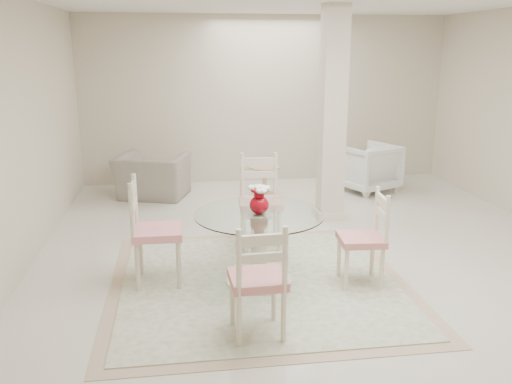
{
  "coord_description": "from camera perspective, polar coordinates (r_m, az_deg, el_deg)",
  "views": [
    {
      "loc": [
        -1.44,
        -5.37,
        2.17
      ],
      "look_at": [
        -0.73,
        -0.45,
        0.85
      ],
      "focal_mm": 38.0,
      "sensor_mm": 36.0,
      "label": 1
    }
  ],
  "objects": [
    {
      "name": "ground",
      "position": [
        5.97,
        6.39,
        -6.54
      ],
      "size": [
        7.0,
        7.0,
        0.0
      ],
      "primitive_type": "plane",
      "color": "silver",
      "rests_on": "ground"
    },
    {
      "name": "room_shell",
      "position": [
        5.57,
        6.94,
        11.53
      ],
      "size": [
        6.02,
        7.02,
        2.71
      ],
      "color": "beige",
      "rests_on": "ground"
    },
    {
      "name": "column",
      "position": [
        7.0,
        8.05,
        8.01
      ],
      "size": [
        0.3,
        0.3,
        2.7
      ],
      "primitive_type": "cube",
      "color": "beige",
      "rests_on": "ground"
    },
    {
      "name": "area_rug",
      "position": [
        5.24,
        0.32,
        -9.5
      ],
      "size": [
        2.8,
        2.8,
        0.02
      ],
      "color": "tan",
      "rests_on": "ground"
    },
    {
      "name": "dining_table",
      "position": [
        5.11,
        0.32,
        -5.96
      ],
      "size": [
        1.2,
        1.2,
        0.69
      ],
      "rotation": [
        0.0,
        0.0,
        -0.16
      ],
      "color": "beige",
      "rests_on": "ground"
    },
    {
      "name": "red_vase",
      "position": [
        4.96,
        0.34,
        -0.8
      ],
      "size": [
        0.21,
        0.2,
        0.27
      ],
      "color": "#A00412",
      "rests_on": "dining_table"
    },
    {
      "name": "dining_chair_east",
      "position": [
        5.14,
        11.74,
        -4.07
      ],
      "size": [
        0.43,
        0.43,
        1.0
      ],
      "rotation": [
        0.0,
        0.0,
        -1.65
      ],
      "color": "#F4E7C8",
      "rests_on": "ground"
    },
    {
      "name": "dining_chair_north",
      "position": [
        6.01,
        0.39,
        -0.22
      ],
      "size": [
        0.49,
        0.49,
        1.15
      ],
      "rotation": [
        0.0,
        0.0,
        -0.06
      ],
      "color": "beige",
      "rests_on": "ground"
    },
    {
      "name": "dining_chair_west",
      "position": [
        5.13,
        -11.19,
        -3.27
      ],
      "size": [
        0.46,
        0.46,
        1.14
      ],
      "rotation": [
        0.0,
        0.0,
        1.57
      ],
      "color": "beige",
      "rests_on": "ground"
    },
    {
      "name": "dining_chair_south",
      "position": [
        4.1,
        0.31,
        -8.51
      ],
      "size": [
        0.43,
        0.43,
        1.04
      ],
      "rotation": [
        0.0,
        0.0,
        3.18
      ],
      "color": "beige",
      "rests_on": "ground"
    },
    {
      "name": "recliner_taupe",
      "position": [
        8.24,
        -10.81,
        1.65
      ],
      "size": [
        1.2,
        1.11,
        0.64
      ],
      "primitive_type": "imported",
      "rotation": [
        0.0,
        0.0,
        2.85
      ],
      "color": "gray",
      "rests_on": "ground"
    },
    {
      "name": "armchair_white",
      "position": [
        8.64,
        11.63,
        2.56
      ],
      "size": [
        1.05,
        1.07,
        0.74
      ],
      "primitive_type": "imported",
      "rotation": [
        0.0,
        0.0,
        3.55
      ],
      "color": "white",
      "rests_on": "ground"
    },
    {
      "name": "side_table",
      "position": [
        8.11,
        0.91,
        0.96
      ],
      "size": [
        0.45,
        0.45,
        0.47
      ],
      "color": "#DAAD86",
      "rests_on": "ground"
    }
  ]
}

